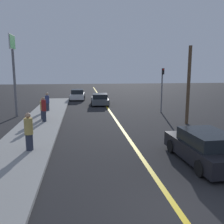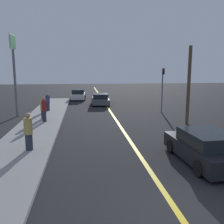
{
  "view_description": "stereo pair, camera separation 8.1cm",
  "coord_description": "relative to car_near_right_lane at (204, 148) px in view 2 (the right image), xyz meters",
  "views": [
    {
      "loc": [
        -2.72,
        -5.85,
        4.06
      ],
      "look_at": [
        -0.65,
        10.59,
        1.14
      ],
      "focal_mm": 40.0,
      "sensor_mm": 36.0,
      "label": 1
    },
    {
      "loc": [
        -2.64,
        -5.86,
        4.06
      ],
      "look_at": [
        -0.65,
        10.59,
        1.14
      ],
      "focal_mm": 40.0,
      "sensor_mm": 36.0,
      "label": 2
    }
  ],
  "objects": [
    {
      "name": "sidewalk_left",
      "position": [
        -8.25,
        9.68,
        -0.59
      ],
      "size": [
        3.0,
        27.22,
        0.16
      ],
      "color": "gray",
      "rests_on": "ground_plane"
    },
    {
      "name": "utility_pole",
      "position": [
        2.46,
        7.42,
        2.14
      ],
      "size": [
        0.24,
        0.24,
        5.63
      ],
      "color": "brown",
      "rests_on": "ground_plane"
    },
    {
      "name": "ground_plane",
      "position": [
        -2.55,
        -3.92,
        -0.67
      ],
      "size": [
        120.0,
        120.0,
        0.0
      ],
      "primitive_type": "plane",
      "color": "black"
    },
    {
      "name": "pedestrian_near_curb",
      "position": [
        -7.78,
        2.19,
        0.4
      ],
      "size": [
        0.4,
        0.4,
        1.83
      ],
      "color": "#282D3D",
      "rests_on": "sidewalk_left"
    },
    {
      "name": "road_center_line",
      "position": [
        -2.55,
        14.08,
        -0.67
      ],
      "size": [
        0.2,
        60.0,
        0.01
      ],
      "color": "gold",
      "rests_on": "ground_plane"
    },
    {
      "name": "pedestrian_far_standing",
      "position": [
        -8.21,
        9.83,
        0.31
      ],
      "size": [
        0.42,
        0.42,
        1.67
      ],
      "color": "#282D3D",
      "rests_on": "sidewalk_left"
    },
    {
      "name": "car_near_right_lane",
      "position": [
        0.0,
        0.0,
        0.0
      ],
      "size": [
        2.15,
        4.52,
        1.41
      ],
      "rotation": [
        0.0,
        0.0,
        0.04
      ],
      "color": "black",
      "rests_on": "ground_plane"
    },
    {
      "name": "roadside_sign",
      "position": [
        -10.7,
        11.86,
        4.2
      ],
      "size": [
        0.2,
        1.68,
        6.74
      ],
      "color": "slate",
      "rests_on": "ground_plane"
    },
    {
      "name": "traffic_light",
      "position": [
        2.1,
        12.24,
        1.81
      ],
      "size": [
        0.18,
        0.4,
        4.04
      ],
      "color": "slate",
      "rests_on": "ground_plane"
    },
    {
      "name": "car_far_distant",
      "position": [
        -5.68,
        22.92,
        -0.03
      ],
      "size": [
        1.97,
        4.04,
        1.35
      ],
      "rotation": [
        0.0,
        0.0,
        -0.04
      ],
      "color": "silver",
      "rests_on": "ground_plane"
    },
    {
      "name": "car_ahead_center",
      "position": [
        -3.16,
        17.93,
        -0.07
      ],
      "size": [
        2.09,
        3.9,
        1.25
      ],
      "rotation": [
        0.0,
        0.0,
        -0.04
      ],
      "color": "#4C5156",
      "rests_on": "ground_plane"
    },
    {
      "name": "pedestrian_mid_group",
      "position": [
        -7.99,
        8.76,
        0.41
      ],
      "size": [
        0.34,
        0.34,
        1.83
      ],
      "color": "#282D3D",
      "rests_on": "sidewalk_left"
    },
    {
      "name": "pedestrian_by_sign",
      "position": [
        -8.37,
        13.69,
        0.31
      ],
      "size": [
        0.39,
        0.39,
        1.66
      ],
      "color": "#282D3D",
      "rests_on": "sidewalk_left"
    }
  ]
}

